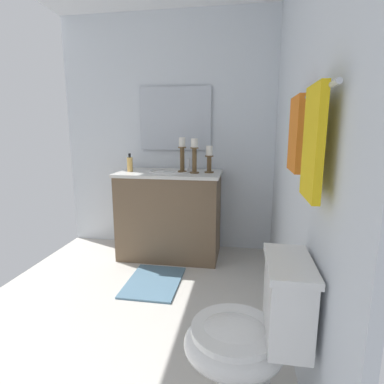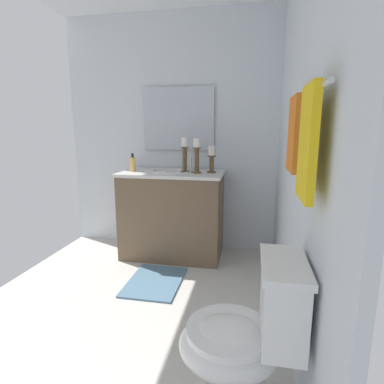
% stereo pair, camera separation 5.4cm
% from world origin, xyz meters
% --- Properties ---
extents(floor, '(2.56, 2.28, 0.02)m').
position_xyz_m(floor, '(0.00, 0.00, -0.01)').
color(floor, beige).
rests_on(floor, ground).
extents(wall_back, '(2.56, 0.04, 2.45)m').
position_xyz_m(wall_back, '(0.00, 1.14, 1.23)').
color(wall_back, silver).
rests_on(wall_back, ground).
extents(wall_left, '(0.04, 2.28, 2.45)m').
position_xyz_m(wall_left, '(-1.28, 0.00, 1.23)').
color(wall_left, silver).
rests_on(wall_left, ground).
extents(vanity_cabinet, '(0.58, 1.02, 0.87)m').
position_xyz_m(vanity_cabinet, '(-0.95, 0.09, 0.44)').
color(vanity_cabinet, brown).
rests_on(vanity_cabinet, ground).
extents(sink_basin, '(0.40, 0.40, 0.24)m').
position_xyz_m(sink_basin, '(-0.95, 0.09, 0.83)').
color(sink_basin, white).
rests_on(sink_basin, vanity_cabinet).
extents(mirror, '(0.02, 0.75, 0.64)m').
position_xyz_m(mirror, '(-1.23, 0.09, 1.39)').
color(mirror, silver).
extents(candle_holder_tall, '(0.09, 0.09, 0.26)m').
position_xyz_m(candle_holder_tall, '(-0.97, 0.48, 1.00)').
color(candle_holder_tall, brown).
rests_on(candle_holder_tall, vanity_cabinet).
extents(candle_holder_short, '(0.09, 0.09, 0.33)m').
position_xyz_m(candle_holder_short, '(-0.91, 0.34, 1.04)').
color(candle_holder_short, brown).
rests_on(candle_holder_short, vanity_cabinet).
extents(candle_holder_mid, '(0.09, 0.09, 0.34)m').
position_xyz_m(candle_holder_mid, '(-0.97, 0.21, 1.05)').
color(candle_holder_mid, brown).
rests_on(candle_holder_mid, vanity_cabinet).
extents(soap_bottle, '(0.06, 0.06, 0.18)m').
position_xyz_m(soap_bottle, '(-0.92, -0.31, 0.94)').
color(soap_bottle, '#E5B259').
rests_on(soap_bottle, vanity_cabinet).
extents(toilet, '(0.39, 0.54, 0.75)m').
position_xyz_m(toilet, '(0.76, 0.86, 0.37)').
color(toilet, white).
rests_on(toilet, ground).
extents(towel_bar, '(0.85, 0.02, 0.02)m').
position_xyz_m(towel_bar, '(0.57, 1.08, 1.42)').
color(towel_bar, silver).
extents(towel_near_vanity, '(0.28, 0.03, 0.37)m').
position_xyz_m(towel_near_vanity, '(0.36, 1.06, 1.26)').
color(towel_near_vanity, orange).
rests_on(towel_near_vanity, towel_bar).
extents(towel_center, '(0.25, 0.03, 0.43)m').
position_xyz_m(towel_center, '(0.78, 1.06, 1.23)').
color(towel_center, yellow).
rests_on(towel_center, towel_bar).
extents(bath_mat, '(0.60, 0.44, 0.02)m').
position_xyz_m(bath_mat, '(-0.33, 0.09, 0.01)').
color(bath_mat, slate).
rests_on(bath_mat, ground).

